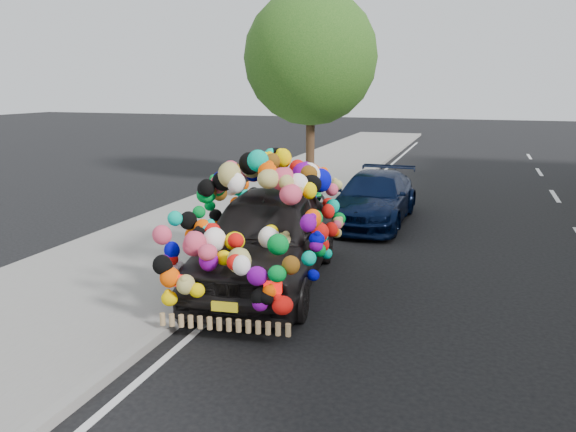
# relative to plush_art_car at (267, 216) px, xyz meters

# --- Properties ---
(ground) EXTENTS (100.00, 100.00, 0.00)m
(ground) POSITION_rel_plush_art_car_xyz_m (1.80, -0.33, -1.13)
(ground) COLOR black
(ground) RESTS_ON ground
(sidewalk) EXTENTS (4.00, 60.00, 0.12)m
(sidewalk) POSITION_rel_plush_art_car_xyz_m (-2.50, -0.33, -1.07)
(sidewalk) COLOR gray
(sidewalk) RESTS_ON ground
(kerb) EXTENTS (0.15, 60.00, 0.13)m
(kerb) POSITION_rel_plush_art_car_xyz_m (-0.55, -0.33, -1.06)
(kerb) COLOR gray
(kerb) RESTS_ON ground
(tree_near_sidewalk) EXTENTS (4.20, 4.20, 6.13)m
(tree_near_sidewalk) POSITION_rel_plush_art_car_xyz_m (-2.00, 9.17, 2.89)
(tree_near_sidewalk) COLOR #332114
(tree_near_sidewalk) RESTS_ON ground
(plush_art_car) EXTENTS (2.77, 4.98, 2.20)m
(plush_art_car) POSITION_rel_plush_art_car_xyz_m (0.00, 0.00, 0.00)
(plush_art_car) COLOR black
(plush_art_car) RESTS_ON ground
(navy_sedan) EXTENTS (1.73, 4.05, 1.17)m
(navy_sedan) POSITION_rel_plush_art_car_xyz_m (0.89, 4.75, -0.55)
(navy_sedan) COLOR black
(navy_sedan) RESTS_ON ground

